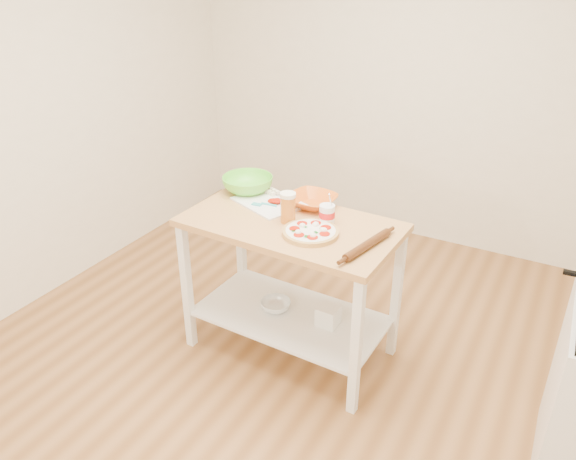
# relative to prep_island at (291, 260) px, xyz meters

# --- Properties ---
(room_shell) EXTENTS (4.04, 4.54, 2.74)m
(room_shell) POSITION_rel_prep_island_xyz_m (0.12, -0.33, 0.70)
(room_shell) COLOR #996638
(room_shell) RESTS_ON ground
(prep_island) EXTENTS (1.25, 0.71, 0.90)m
(prep_island) POSITION_rel_prep_island_xyz_m (0.00, 0.00, 0.00)
(prep_island) COLOR tan
(prep_island) RESTS_ON ground
(pizza) EXTENTS (0.31, 0.31, 0.05)m
(pizza) POSITION_rel_prep_island_xyz_m (0.17, -0.08, 0.27)
(pizza) COLOR tan
(pizza) RESTS_ON prep_island
(cutting_board) EXTENTS (0.48, 0.43, 0.04)m
(cutting_board) POSITION_rel_prep_island_xyz_m (-0.24, 0.17, 0.26)
(cutting_board) COLOR white
(cutting_board) RESTS_ON prep_island
(spatula) EXTENTS (0.15, 0.06, 0.01)m
(spatula) POSITION_rel_prep_island_xyz_m (-0.24, 0.10, 0.26)
(spatula) COLOR #37AAB0
(spatula) RESTS_ON cutting_board
(knife) EXTENTS (0.27, 0.06, 0.01)m
(knife) POSITION_rel_prep_island_xyz_m (-0.33, 0.28, 0.27)
(knife) COLOR silver
(knife) RESTS_ON cutting_board
(orange_bowl) EXTENTS (0.30, 0.30, 0.07)m
(orange_bowl) POSITION_rel_prep_island_xyz_m (0.01, 0.25, 0.28)
(orange_bowl) COLOR #D35D17
(orange_bowl) RESTS_ON prep_island
(green_bowl) EXTENTS (0.32, 0.32, 0.10)m
(green_bowl) POSITION_rel_prep_island_xyz_m (-0.45, 0.25, 0.30)
(green_bowl) COLOR #66D637
(green_bowl) RESTS_ON prep_island
(beer_pint) EXTENTS (0.09, 0.09, 0.18)m
(beer_pint) POSITION_rel_prep_island_xyz_m (-0.01, -0.01, 0.34)
(beer_pint) COLOR #C1681F
(beer_pint) RESTS_ON prep_island
(yogurt_tub) EXTENTS (0.09, 0.09, 0.19)m
(yogurt_tub) POSITION_rel_prep_island_xyz_m (0.18, 0.09, 0.30)
(yogurt_tub) COLOR white
(yogurt_tub) RESTS_ON prep_island
(rolling_pin) EXTENTS (0.12, 0.38, 0.04)m
(rolling_pin) POSITION_rel_prep_island_xyz_m (0.50, -0.09, 0.27)
(rolling_pin) COLOR #4E2912
(rolling_pin) RESTS_ON prep_island
(shelf_glass_bowl) EXTENTS (0.24, 0.24, 0.06)m
(shelf_glass_bowl) POSITION_rel_prep_island_xyz_m (-0.11, 0.00, -0.36)
(shelf_glass_bowl) COLOR silver
(shelf_glass_bowl) RESTS_ON prep_island
(shelf_bin) EXTENTS (0.13, 0.13, 0.12)m
(shelf_bin) POSITION_rel_prep_island_xyz_m (0.25, 0.02, -0.33)
(shelf_bin) COLOR white
(shelf_bin) RESTS_ON prep_island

